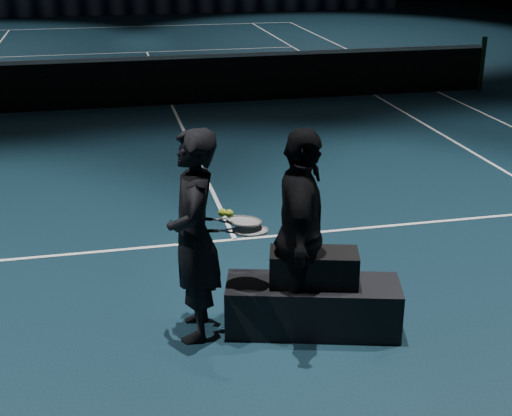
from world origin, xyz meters
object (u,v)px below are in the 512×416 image
at_px(player_bench, 312,306).
at_px(racket_lower, 251,230).
at_px(player_b, 301,235).
at_px(racket_upper, 244,221).
at_px(racket_bag, 314,268).
at_px(player_a, 194,236).
at_px(tennis_balls, 226,211).

relative_size(player_bench, racket_lower, 2.11).
xyz_separation_m(player_b, racket_upper, (-0.43, 0.12, 0.11)).
height_order(racket_bag, player_b, player_b).
xyz_separation_m(player_a, racket_lower, (0.44, -0.09, 0.05)).
relative_size(racket_bag, racket_upper, 1.06).
height_order(player_bench, racket_bag, racket_bag).
distance_m(player_a, racket_upper, 0.42).
bearing_deg(player_b, player_bench, -72.53).
relative_size(racket_bag, tennis_balls, 5.99).
bearing_deg(player_a, racket_lower, 87.42).
height_order(player_a, racket_lower, player_a).
bearing_deg(racket_lower, player_a, 180.00).
bearing_deg(player_b, racket_bag, -72.53).
bearing_deg(player_a, racket_bag, 89.09).
height_order(racket_bag, racket_lower, racket_lower).
bearing_deg(player_bench, player_b, -162.39).
relative_size(player_b, racket_lower, 2.59).
bearing_deg(player_bench, racket_lower, -172.85).
bearing_deg(player_b, racket_lower, 93.88).
xyz_separation_m(racket_lower, racket_upper, (-0.04, 0.05, 0.06)).
distance_m(racket_bag, player_b, 0.33).
bearing_deg(player_a, player_bench, 89.09).
bearing_deg(racket_upper, player_a, -178.29).
bearing_deg(player_a, tennis_balls, 88.54).
height_order(player_bench, racket_lower, racket_lower).
xyz_separation_m(racket_bag, racket_upper, (-0.55, 0.12, 0.41)).
height_order(racket_lower, tennis_balls, tennis_balls).
height_order(player_a, player_b, same).
bearing_deg(racket_upper, tennis_balls, -170.43).
distance_m(player_bench, racket_upper, 0.96).
relative_size(player_b, racket_upper, 2.59).
height_order(player_bench, racket_upper, racket_upper).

